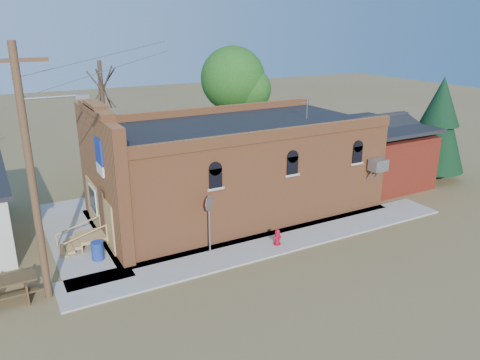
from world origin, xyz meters
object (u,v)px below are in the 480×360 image
utility_pole (33,172)px  stop_sign (209,209)px  brick_bar (232,168)px  trash_barrel (98,251)px  fire_hydrant (277,237)px  picnic_table (7,287)px

utility_pole → stop_sign: size_ratio=3.42×
brick_bar → trash_barrel: brick_bar is taller
brick_bar → fire_hydrant: (-0.27, -4.87, -1.89)m
stop_sign → picnic_table: size_ratio=1.33×
trash_barrel → brick_bar: bearing=17.5°
brick_bar → stop_sign: (-3.22, -4.06, -0.24)m
brick_bar → trash_barrel: (-7.63, -2.40, -1.87)m
utility_pole → stop_sign: utility_pole is taller
fire_hydrant → trash_barrel: 7.76m
utility_pole → brick_bar: bearing=23.7°
stop_sign → trash_barrel: stop_sign is taller
trash_barrel → picnic_table: 3.79m
stop_sign → picnic_table: stop_sign is taller
utility_pole → fire_hydrant: bearing=-3.5°
trash_barrel → picnic_table: trash_barrel is taller
utility_pole → stop_sign: 7.09m
brick_bar → picnic_table: 11.92m
brick_bar → utility_pole: 10.96m
stop_sign → utility_pole: bearing=163.7°
brick_bar → fire_hydrant: bearing=-93.2°
fire_hydrant → stop_sign: size_ratio=0.28×
brick_bar → utility_pole: (-9.79, -4.29, 2.43)m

